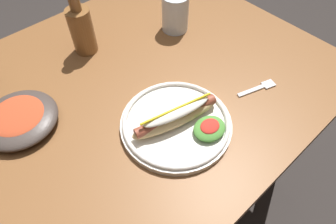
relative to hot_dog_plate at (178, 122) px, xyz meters
The scene contains 7 objects.
ground_plane 0.79m from the hot_dog_plate, 96.46° to the left, with size 8.00×8.00×0.00m, color #2D2826.
dining_table 0.23m from the hot_dog_plate, 96.46° to the left, with size 1.23×0.90×0.74m.
hot_dog_plate is the anchor object (origin of this frame).
fork 0.27m from the hot_dog_plate, 12.64° to the right, with size 0.12×0.05×0.00m.
water_cup 0.41m from the hot_dog_plate, 47.94° to the left, with size 0.09×0.09×0.12m, color silver.
glass_bottle 0.42m from the hot_dog_plate, 90.93° to the left, with size 0.07×0.07×0.23m.
side_bowl 0.40m from the hot_dog_plate, 136.61° to the left, with size 0.19×0.19×0.05m.
Camera 1 is at (-0.29, -0.51, 1.36)m, focal length 31.63 mm.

